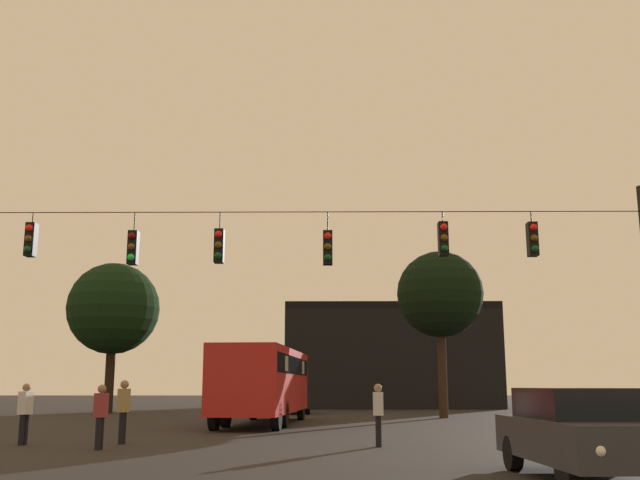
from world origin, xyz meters
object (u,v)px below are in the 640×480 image
(tree_behind_building, at_px, (113,309))
(pedestrian_crossing_center, at_px, (25,410))
(pedestrian_near_bus, at_px, (378,411))
(tree_left_silhouette, at_px, (440,295))
(car_far_left, at_px, (292,399))
(pedestrian_crossing_left, at_px, (101,413))
(car_near_right, at_px, (581,431))
(city_bus, at_px, (264,378))
(pedestrian_crossing_right, at_px, (123,408))

(tree_behind_building, bearing_deg, pedestrian_crossing_center, -78.92)
(pedestrian_near_bus, relative_size, tree_left_silhouette, 0.19)
(car_far_left, xyz_separation_m, pedestrian_crossing_left, (-3.69, -23.39, 0.09))
(car_near_right, distance_m, pedestrian_near_bus, 7.30)
(car_near_right, height_order, car_far_left, same)
(city_bus, relative_size, pedestrian_near_bus, 6.95)
(car_near_right, bearing_deg, tree_left_silhouette, 86.66)
(pedestrian_near_bus, bearing_deg, city_bus, 109.81)
(car_far_left, bearing_deg, pedestrian_crossing_center, -105.71)
(pedestrian_crossing_left, relative_size, tree_behind_building, 0.18)
(city_bus, distance_m, tree_behind_building, 15.98)
(car_far_left, xyz_separation_m, pedestrian_near_bus, (3.29, -22.45, 0.10))
(car_far_left, relative_size, pedestrian_crossing_left, 2.81)
(pedestrian_crossing_left, height_order, pedestrian_crossing_right, pedestrian_crossing_right)
(pedestrian_crossing_right, xyz_separation_m, tree_behind_building, (-6.91, 21.90, 4.98))
(tree_left_silhouette, relative_size, tree_behind_building, 0.95)
(pedestrian_crossing_right, relative_size, pedestrian_near_bus, 1.06)
(city_bus, xyz_separation_m, pedestrian_crossing_center, (-5.55, -10.39, -0.96))
(pedestrian_crossing_center, distance_m, pedestrian_crossing_right, 2.58)
(city_bus, height_order, pedestrian_crossing_right, city_bus)
(city_bus, bearing_deg, car_near_right, -68.52)
(car_near_right, height_order, pedestrian_near_bus, pedestrian_near_bus)
(pedestrian_crossing_center, height_order, tree_behind_building, tree_behind_building)
(pedestrian_crossing_center, height_order, pedestrian_crossing_right, pedestrian_crossing_right)
(car_far_left, bearing_deg, tree_left_silhouette, -36.10)
(tree_left_silhouette, bearing_deg, car_far_left, 143.90)
(car_far_left, relative_size, pedestrian_crossing_center, 2.75)
(car_near_right, xyz_separation_m, pedestrian_crossing_left, (-9.97, 5.73, 0.09))
(car_near_right, xyz_separation_m, tree_behind_building, (-16.81, 29.41, 5.15))
(pedestrian_crossing_right, xyz_separation_m, pedestrian_near_bus, (6.91, -0.84, -0.06))
(pedestrian_near_bus, relative_size, tree_behind_building, 0.19)
(car_far_left, bearing_deg, city_bus, -93.11)
(pedestrian_crossing_center, xyz_separation_m, pedestrian_crossing_right, (2.55, 0.36, 0.06))
(tree_behind_building, bearing_deg, pedestrian_near_bus, -58.71)
(car_near_right, height_order, pedestrian_crossing_center, pedestrian_crossing_center)
(tree_behind_building, bearing_deg, city_bus, -50.14)
(city_bus, distance_m, pedestrian_crossing_left, 12.25)
(car_far_left, bearing_deg, car_near_right, -77.84)
(car_far_left, height_order, pedestrian_near_bus, pedestrian_near_bus)
(pedestrian_crossing_right, distance_m, tree_left_silhouette, 20.23)
(city_bus, xyz_separation_m, pedestrian_near_bus, (3.92, -10.88, -0.96))
(pedestrian_crossing_center, bearing_deg, tree_behind_building, 101.08)
(city_bus, bearing_deg, tree_left_silhouette, 35.90)
(car_far_left, xyz_separation_m, pedestrian_crossing_right, (-3.62, -21.60, 0.17))
(city_bus, bearing_deg, car_far_left, 86.89)
(city_bus, distance_m, tree_left_silhouette, 11.03)
(car_near_right, bearing_deg, pedestrian_crossing_center, 150.11)
(car_far_left, relative_size, tree_left_silhouette, 0.54)
(pedestrian_crossing_right, bearing_deg, tree_left_silhouette, 54.89)
(car_near_right, distance_m, tree_behind_building, 34.26)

